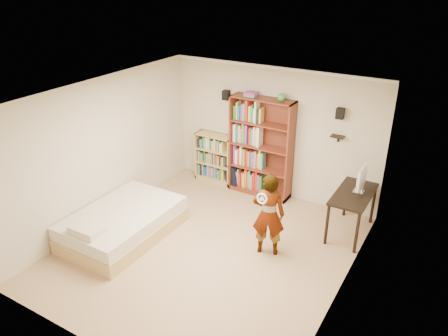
% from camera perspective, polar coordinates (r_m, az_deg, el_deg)
% --- Properties ---
extents(ground, '(4.50, 5.00, 0.01)m').
position_cam_1_polar(ground, '(7.64, -2.12, -10.60)').
color(ground, tan).
rests_on(ground, ground).
extents(room_shell, '(4.52, 5.02, 2.71)m').
position_cam_1_polar(room_shell, '(6.77, -2.35, 1.61)').
color(room_shell, beige).
rests_on(room_shell, ground).
extents(crown_molding, '(4.50, 5.00, 0.06)m').
position_cam_1_polar(crown_molding, '(6.46, -2.49, 9.02)').
color(crown_molding, white).
rests_on(crown_molding, room_shell).
extents(speaker_left, '(0.14, 0.12, 0.20)m').
position_cam_1_polar(speaker_left, '(9.14, 0.27, 9.50)').
color(speaker_left, black).
rests_on(speaker_left, room_shell).
extents(speaker_right, '(0.14, 0.12, 0.20)m').
position_cam_1_polar(speaker_right, '(8.24, 14.93, 6.90)').
color(speaker_right, black).
rests_on(speaker_right, room_shell).
extents(wall_shelf, '(0.25, 0.16, 0.02)m').
position_cam_1_polar(wall_shelf, '(8.39, 14.61, 4.00)').
color(wall_shelf, black).
rests_on(wall_shelf, room_shell).
extents(tall_bookshelf, '(1.32, 0.38, 2.08)m').
position_cam_1_polar(tall_bookshelf, '(8.98, 4.85, 2.66)').
color(tall_bookshelf, brown).
rests_on(tall_bookshelf, ground).
extents(low_bookshelf, '(0.88, 0.33, 1.10)m').
position_cam_1_polar(low_bookshelf, '(9.70, -1.21, 1.33)').
color(low_bookshelf, tan).
rests_on(low_bookshelf, ground).
extents(computer_desk, '(0.60, 1.20, 0.82)m').
position_cam_1_polar(computer_desk, '(8.18, 16.26, -5.68)').
color(computer_desk, black).
rests_on(computer_desk, ground).
extents(imac, '(0.14, 0.49, 0.49)m').
position_cam_1_polar(imac, '(7.95, 17.38, -1.41)').
color(imac, silver).
rests_on(imac, computer_desk).
extents(daybed, '(1.38, 2.12, 0.62)m').
position_cam_1_polar(daybed, '(8.04, -13.08, -6.67)').
color(daybed, silver).
rests_on(daybed, ground).
extents(person, '(0.62, 0.51, 1.47)m').
position_cam_1_polar(person, '(7.22, 5.83, -6.05)').
color(person, black).
rests_on(person, ground).
extents(wii_wheel, '(0.18, 0.07, 0.19)m').
position_cam_1_polar(wii_wheel, '(6.79, 5.00, -4.01)').
color(wii_wheel, silver).
rests_on(wii_wheel, person).
extents(navy_bag, '(0.43, 0.37, 0.50)m').
position_cam_1_polar(navy_bag, '(9.58, 1.16, -0.97)').
color(navy_bag, black).
rests_on(navy_bag, ground).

